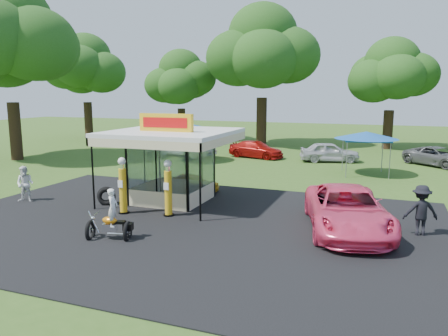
{
  "coord_description": "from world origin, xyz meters",
  "views": [
    {
      "loc": [
        7.39,
        -12.97,
        5.14
      ],
      "look_at": [
        0.97,
        4.0,
        1.97
      ],
      "focal_mm": 35.0,
      "sensor_mm": 36.0,
      "label": 1
    }
  ],
  "objects_px": {
    "gas_pump_right": "(168,190)",
    "bg_car_a": "(185,146)",
    "pink_sedan": "(347,210)",
    "tent_west": "(186,126)",
    "gas_pump_left": "(123,187)",
    "spectator_east_a": "(421,211)",
    "bg_car_c": "(329,152)",
    "gas_station_kiosk": "(172,165)",
    "spectator_west": "(25,184)",
    "motorcycle": "(112,219)",
    "bg_car_d": "(438,157)",
    "kiosk_car": "(192,183)",
    "bg_car_b": "(256,149)",
    "tent_east": "(366,136)"
  },
  "relations": [
    {
      "from": "gas_pump_right",
      "to": "bg_car_a",
      "type": "bearing_deg",
      "value": 113.48
    },
    {
      "from": "spectator_west",
      "to": "bg_car_a",
      "type": "xyz_separation_m",
      "value": [
        0.58,
        16.1,
        -0.02
      ]
    },
    {
      "from": "spectator_west",
      "to": "spectator_east_a",
      "type": "xyz_separation_m",
      "value": [
        17.14,
        1.19,
        0.08
      ]
    },
    {
      "from": "gas_pump_left",
      "to": "pink_sedan",
      "type": "relative_size",
      "value": 0.41
    },
    {
      "from": "kiosk_car",
      "to": "bg_car_a",
      "type": "height_order",
      "value": "bg_car_a"
    },
    {
      "from": "bg_car_d",
      "to": "spectator_east_a",
      "type": "bearing_deg",
      "value": -145.87
    },
    {
      "from": "bg_car_a",
      "to": "bg_car_b",
      "type": "relative_size",
      "value": 1.14
    },
    {
      "from": "kiosk_car",
      "to": "tent_west",
      "type": "distance_m",
      "value": 10.6
    },
    {
      "from": "kiosk_car",
      "to": "spectator_east_a",
      "type": "bearing_deg",
      "value": -108.14
    },
    {
      "from": "bg_car_d",
      "to": "gas_station_kiosk",
      "type": "bearing_deg",
      "value": -177.99
    },
    {
      "from": "spectator_west",
      "to": "bg_car_b",
      "type": "bearing_deg",
      "value": 54.29
    },
    {
      "from": "kiosk_car",
      "to": "bg_car_c",
      "type": "distance_m",
      "value": 13.71
    },
    {
      "from": "spectator_east_a",
      "to": "bg_car_c",
      "type": "distance_m",
      "value": 16.95
    },
    {
      "from": "spectator_west",
      "to": "bg_car_b",
      "type": "relative_size",
      "value": 0.38
    },
    {
      "from": "spectator_west",
      "to": "pink_sedan",
      "type": "bearing_deg",
      "value": -13.16
    },
    {
      "from": "spectator_west",
      "to": "tent_west",
      "type": "bearing_deg",
      "value": 66.81
    },
    {
      "from": "gas_station_kiosk",
      "to": "bg_car_d",
      "type": "height_order",
      "value": "gas_station_kiosk"
    },
    {
      "from": "pink_sedan",
      "to": "spectator_east_a",
      "type": "bearing_deg",
      "value": -4.8
    },
    {
      "from": "pink_sedan",
      "to": "spectator_east_a",
      "type": "distance_m",
      "value": 2.56
    },
    {
      "from": "bg_car_c",
      "to": "spectator_west",
      "type": "bearing_deg",
      "value": 129.58
    },
    {
      "from": "gas_station_kiosk",
      "to": "tent_east",
      "type": "height_order",
      "value": "gas_station_kiosk"
    },
    {
      "from": "bg_car_d",
      "to": "bg_car_a",
      "type": "bearing_deg",
      "value": 137.36
    },
    {
      "from": "gas_pump_left",
      "to": "bg_car_d",
      "type": "bearing_deg",
      "value": 53.13
    },
    {
      "from": "kiosk_car",
      "to": "bg_car_c",
      "type": "relative_size",
      "value": 0.65
    },
    {
      "from": "pink_sedan",
      "to": "bg_car_c",
      "type": "relative_size",
      "value": 1.37
    },
    {
      "from": "bg_car_a",
      "to": "bg_car_c",
      "type": "relative_size",
      "value": 1.18
    },
    {
      "from": "kiosk_car",
      "to": "tent_west",
      "type": "bearing_deg",
      "value": 27.37
    },
    {
      "from": "gas_pump_right",
      "to": "gas_station_kiosk",
      "type": "bearing_deg",
      "value": 113.42
    },
    {
      "from": "gas_pump_right",
      "to": "motorcycle",
      "type": "height_order",
      "value": "gas_pump_right"
    },
    {
      "from": "bg_car_a",
      "to": "tent_east",
      "type": "height_order",
      "value": "tent_east"
    },
    {
      "from": "gas_station_kiosk",
      "to": "bg_car_d",
      "type": "relative_size",
      "value": 1.14
    },
    {
      "from": "gas_pump_left",
      "to": "spectator_east_a",
      "type": "xyz_separation_m",
      "value": [
        11.62,
        1.37,
        -0.24
      ]
    },
    {
      "from": "kiosk_car",
      "to": "bg_car_b",
      "type": "distance_m",
      "value": 12.69
    },
    {
      "from": "gas_pump_right",
      "to": "bg_car_d",
      "type": "relative_size",
      "value": 0.51
    },
    {
      "from": "gas_station_kiosk",
      "to": "bg_car_a",
      "type": "relative_size",
      "value": 1.06
    },
    {
      "from": "spectator_east_a",
      "to": "bg_car_a",
      "type": "xyz_separation_m",
      "value": [
        -16.56,
        14.9,
        -0.09
      ]
    },
    {
      "from": "spectator_west",
      "to": "bg_car_d",
      "type": "height_order",
      "value": "spectator_west"
    },
    {
      "from": "kiosk_car",
      "to": "bg_car_c",
      "type": "height_order",
      "value": "bg_car_c"
    },
    {
      "from": "gas_station_kiosk",
      "to": "tent_west",
      "type": "height_order",
      "value": "gas_station_kiosk"
    },
    {
      "from": "bg_car_b",
      "to": "spectator_east_a",
      "type": "bearing_deg",
      "value": -133.03
    },
    {
      "from": "tent_west",
      "to": "motorcycle",
      "type": "bearing_deg",
      "value": -72.77
    },
    {
      "from": "bg_car_a",
      "to": "tent_west",
      "type": "relative_size",
      "value": 1.24
    },
    {
      "from": "spectator_west",
      "to": "bg_car_b",
      "type": "height_order",
      "value": "spectator_west"
    },
    {
      "from": "kiosk_car",
      "to": "spectator_east_a",
      "type": "height_order",
      "value": "spectator_east_a"
    },
    {
      "from": "pink_sedan",
      "to": "tent_west",
      "type": "bearing_deg",
      "value": 120.04
    },
    {
      "from": "gas_station_kiosk",
      "to": "spectator_west",
      "type": "height_order",
      "value": "gas_station_kiosk"
    },
    {
      "from": "bg_car_c",
      "to": "tent_west",
      "type": "height_order",
      "value": "tent_west"
    },
    {
      "from": "motorcycle",
      "to": "pink_sedan",
      "type": "height_order",
      "value": "motorcycle"
    },
    {
      "from": "gas_pump_left",
      "to": "tent_west",
      "type": "relative_size",
      "value": 0.6
    },
    {
      "from": "bg_car_a",
      "to": "pink_sedan",
      "type": "bearing_deg",
      "value": -124.26
    }
  ]
}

